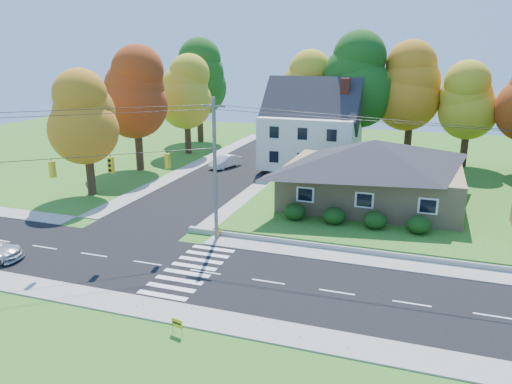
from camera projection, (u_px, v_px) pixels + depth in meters
The scene contains 21 objects.
ground at pixel (205, 272), 30.21m from camera, with size 120.00×120.00×0.00m, color #3D7923.
road_main at pixel (205, 272), 30.21m from camera, with size 90.00×8.00×0.02m, color black.
road_cross at pixel (237, 168), 56.33m from camera, with size 8.00×44.00×0.02m, color black.
sidewalk_north at pixel (235, 242), 34.74m from camera, with size 90.00×2.00×0.08m, color #9C9A90.
sidewalk_south at pixel (165, 311), 25.65m from camera, with size 90.00×2.00×0.08m, color #9C9A90.
lawn at pixel (433, 195), 45.16m from camera, with size 30.00×30.00×0.50m, color #3D7923.
ranch_house at pixel (373, 171), 41.35m from camera, with size 14.60×10.60×5.40m.
colonial_house at pixel (312, 129), 54.37m from camera, with size 10.40×8.40×9.60m.
hedge_row at pixel (354, 218), 36.46m from camera, with size 10.70×1.70×1.27m.
traffic_infrastructure at pixel (210, 185), 30.06m from camera, with size 38.10×10.66×10.00m.
tree_lot_0 at pixel (307, 90), 59.43m from camera, with size 6.72×6.72×12.51m.
tree_lot_1 at pixel (357, 80), 56.28m from camera, with size 7.84×7.84×14.60m.
tree_lot_2 at pixel (412, 87), 55.50m from camera, with size 7.28×7.28×13.56m.
tree_lot_3 at pixel (470, 101), 53.08m from camera, with size 6.16×6.16×11.47m.
tree_west_0 at pixel (85, 117), 44.44m from camera, with size 6.16×6.16×11.47m.
tree_west_1 at pixel (136, 93), 53.47m from camera, with size 7.28×7.28×13.56m.
tree_west_2 at pixel (186, 92), 62.43m from camera, with size 6.72×6.72×12.51m.
tree_west_3 at pixel (199, 78), 69.96m from camera, with size 7.84×7.84×14.60m.
white_car at pixel (225, 161), 56.55m from camera, with size 1.46×4.20×1.38m, color silver.
fire_hydrant at pixel (218, 232), 35.75m from camera, with size 0.46×0.36×0.81m.
yard_sign at pixel (177, 323), 23.49m from camera, with size 0.64×0.19×0.82m.
Camera 1 is at (11.89, -25.18, 13.05)m, focal length 35.00 mm.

